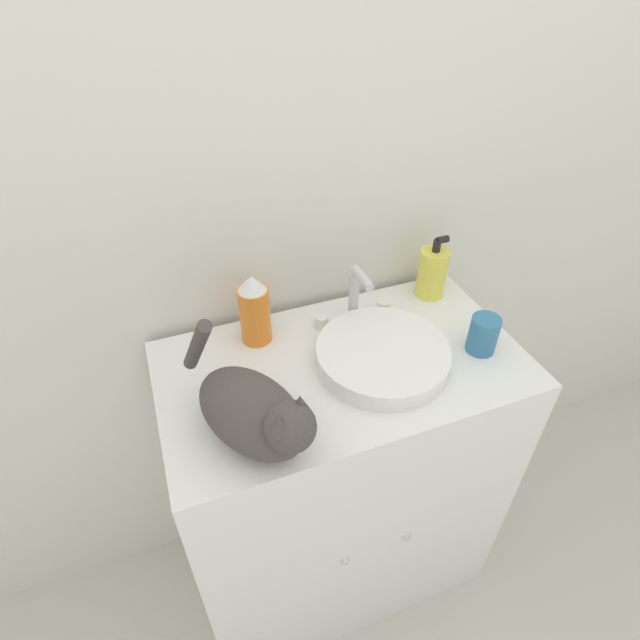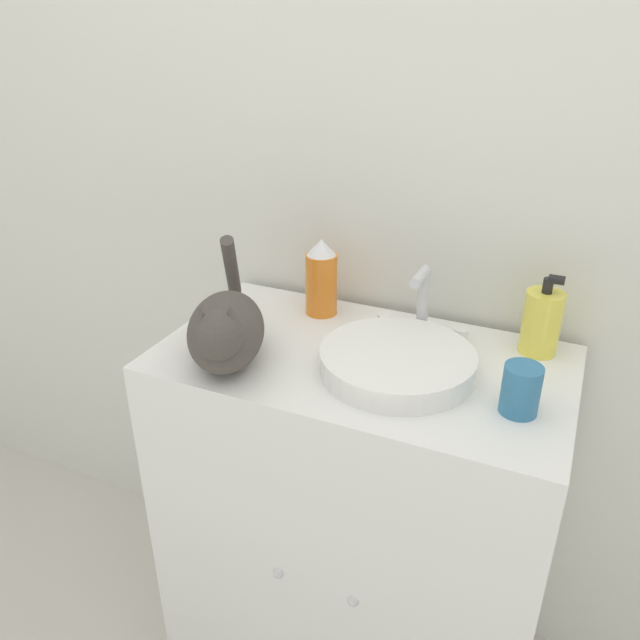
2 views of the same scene
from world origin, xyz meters
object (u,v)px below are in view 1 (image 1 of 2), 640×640
object	(u,v)px
spray_bottle	(254,310)
cup	(483,335)
cat	(255,412)
soap_bottle	(432,272)

from	to	relation	value
spray_bottle	cup	xyz separation A→B (m)	(0.47, -0.22, -0.04)
cup	cat	bearing A→B (deg)	-173.39
spray_bottle	cat	bearing A→B (deg)	-104.86
cup	soap_bottle	bearing A→B (deg)	89.10
soap_bottle	cup	distance (m)	0.24
soap_bottle	cup	bearing A→B (deg)	-90.90
spray_bottle	soap_bottle	bearing A→B (deg)	1.56
soap_bottle	cup	xyz separation A→B (m)	(-0.00, -0.23, -0.02)
cat	cup	world-z (taller)	cat
soap_bottle	cup	size ratio (longest dim) A/B	1.89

